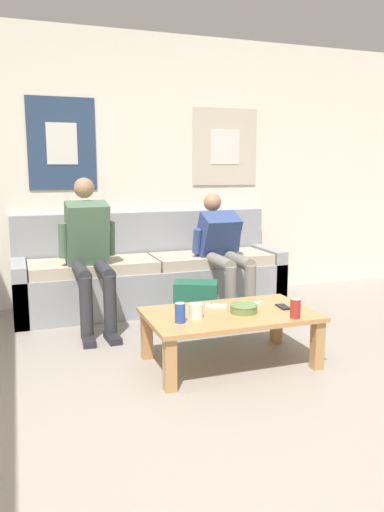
{
  "coord_description": "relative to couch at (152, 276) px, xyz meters",
  "views": [
    {
      "loc": [
        -1.05,
        -1.92,
        1.3
      ],
      "look_at": [
        0.18,
        1.57,
        0.64
      ],
      "focal_mm": 35.0,
      "sensor_mm": 36.0,
      "label": 1
    }
  ],
  "objects": [
    {
      "name": "ground_plane",
      "position": [
        -0.11,
        -2.53,
        -0.29
      ],
      "size": [
        18.0,
        18.0,
        0.0
      ],
      "primitive_type": "plane",
      "color": "gray"
    },
    {
      "name": "wall_back",
      "position": [
        -0.11,
        0.34,
        0.98
      ],
      "size": [
        10.0,
        0.07,
        2.55
      ],
      "color": "silver",
      "rests_on": "ground_plane"
    },
    {
      "name": "couch",
      "position": [
        0.0,
        0.0,
        0.0
      ],
      "size": [
        2.47,
        0.7,
        0.88
      ],
      "color": "gray",
      "rests_on": "ground_plane"
    },
    {
      "name": "coffee_table",
      "position": [
        0.13,
        -1.53,
        0.0
      ],
      "size": [
        1.11,
        0.65,
        0.35
      ],
      "color": "#B27F4C",
      "rests_on": "ground_plane"
    },
    {
      "name": "person_seated_adult",
      "position": [
        -0.62,
        -0.39,
        0.35
      ],
      "size": [
        0.47,
        0.86,
        1.22
      ],
      "color": "#2D2D33",
      "rests_on": "ground_plane"
    },
    {
      "name": "person_seated_teen",
      "position": [
        0.57,
        -0.38,
        0.28
      ],
      "size": [
        0.47,
        0.92,
        1.06
      ],
      "color": "gray",
      "rests_on": "ground_plane"
    },
    {
      "name": "backpack",
      "position": [
        0.15,
        -0.8,
        -0.11
      ],
      "size": [
        0.4,
        0.34,
        0.4
      ],
      "color": "#1E5642",
      "rests_on": "ground_plane"
    },
    {
      "name": "ceramic_bowl",
      "position": [
        0.21,
        -1.57,
        0.09
      ],
      "size": [
        0.18,
        0.18,
        0.06
      ],
      "color": "#607F47",
      "rests_on": "coffee_table"
    },
    {
      "name": "pillar_candle",
      "position": [
        -0.13,
        -1.58,
        0.11
      ],
      "size": [
        0.09,
        0.09,
        0.1
      ],
      "color": "silver",
      "rests_on": "coffee_table"
    },
    {
      "name": "drink_can_blue",
      "position": [
        -0.25,
        -1.63,
        0.12
      ],
      "size": [
        0.07,
        0.07,
        0.12
      ],
      "color": "#28479E",
      "rests_on": "coffee_table"
    },
    {
      "name": "drink_can_red",
      "position": [
        0.47,
        -1.78,
        0.12
      ],
      "size": [
        0.07,
        0.07,
        0.12
      ],
      "color": "maroon",
      "rests_on": "coffee_table"
    },
    {
      "name": "game_controller_near_left",
      "position": [
        0.36,
        -1.45,
        0.07
      ],
      "size": [
        0.14,
        0.1,
        0.03
      ],
      "color": "white",
      "rests_on": "coffee_table"
    },
    {
      "name": "game_controller_near_right",
      "position": [
        0.09,
        -1.39,
        0.07
      ],
      "size": [
        0.14,
        0.11,
        0.03
      ],
      "color": "white",
      "rests_on": "coffee_table"
    },
    {
      "name": "cell_phone",
      "position": [
        0.52,
        -1.55,
        0.07
      ],
      "size": [
        0.08,
        0.14,
        0.01
      ],
      "color": "black",
      "rests_on": "coffee_table"
    }
  ]
}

